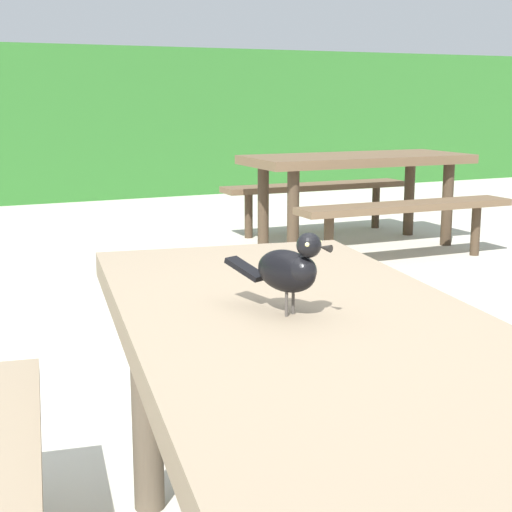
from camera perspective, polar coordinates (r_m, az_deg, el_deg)
The scene contains 3 objects.
picnic_table_foreground at distance 1.65m, azimuth 4.60°, elevation -11.25°, with size 1.94×1.97×0.74m.
bird_grackle at distance 1.64m, azimuth 2.51°, elevation -0.90°, with size 0.14×0.27×0.18m.
picnic_table_mid_left at distance 6.34m, azimuth 7.36°, elevation 5.67°, with size 1.82×1.72×0.74m.
Camera 1 is at (-0.74, -1.46, 1.20)m, focal length 54.79 mm.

